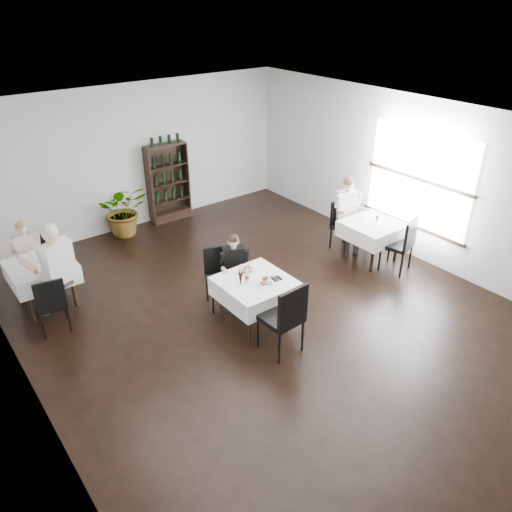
{
  "coord_description": "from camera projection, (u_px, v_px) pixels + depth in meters",
  "views": [
    {
      "loc": [
        -4.17,
        -5.08,
        4.65
      ],
      "look_at": [
        -0.13,
        0.2,
        1.04
      ],
      "focal_mm": 35.0,
      "sensor_mm": 36.0,
      "label": 1
    }
  ],
  "objects": [
    {
      "name": "window_right",
      "position": [
        419.0,
        181.0,
        9.14
      ],
      "size": [
        0.06,
        2.3,
        1.85
      ],
      "color": "white",
      "rests_on": "room_shell"
    },
    {
      "name": "wine_shelf",
      "position": [
        168.0,
        183.0,
        10.92
      ],
      "size": [
        0.9,
        0.28,
        1.75
      ],
      "color": "black",
      "rests_on": "ground"
    },
    {
      "name": "pilsner_lager",
      "position": [
        241.0,
        275.0,
        7.36
      ],
      "size": [
        0.07,
        0.07,
        0.3
      ],
      "color": "gold",
      "rests_on": "main_table"
    },
    {
      "name": "pepper_mill",
      "position": [
        377.0,
        218.0,
        9.36
      ],
      "size": [
        0.05,
        0.05,
        0.1
      ],
      "primitive_type": "cylinder",
      "rotation": [
        0.0,
        0.0,
        0.43
      ],
      "color": "black",
      "rests_on": "right_table"
    },
    {
      "name": "plate_near",
      "position": [
        265.0,
        282.0,
        7.38
      ],
      "size": [
        0.29,
        0.29,
        0.08
      ],
      "color": "white",
      "rests_on": "main_table"
    },
    {
      "name": "potted_tree",
      "position": [
        124.0,
        210.0,
        10.37
      ],
      "size": [
        1.18,
        1.08,
        1.1
      ],
      "primitive_type": "imported",
      "rotation": [
        0.0,
        0.0,
        -0.26
      ],
      "color": "#285B1F",
      "rests_on": "ground"
    },
    {
      "name": "left_chair_far",
      "position": [
        35.0,
        259.0,
        8.55
      ],
      "size": [
        0.55,
        0.56,
        0.93
      ],
      "color": "black",
      "rests_on": "ground"
    },
    {
      "name": "diner_left_far",
      "position": [
        28.0,
        251.0,
        8.37
      ],
      "size": [
        0.48,
        0.49,
        1.27
      ],
      "color": "#3D3C44",
      "rests_on": "ground"
    },
    {
      "name": "plate_far",
      "position": [
        246.0,
        271.0,
        7.68
      ],
      "size": [
        0.31,
        0.31,
        0.08
      ],
      "color": "white",
      "rests_on": "main_table"
    },
    {
      "name": "coke_bottle",
      "position": [
        247.0,
        276.0,
        7.38
      ],
      "size": [
        0.06,
        0.06,
        0.25
      ],
      "color": "silver",
      "rests_on": "main_table"
    },
    {
      "name": "right_chair_far",
      "position": [
        343.0,
        222.0,
        9.81
      ],
      "size": [
        0.47,
        0.47,
        0.99
      ],
      "color": "black",
      "rests_on": "ground"
    },
    {
      "name": "left_table",
      "position": [
        42.0,
        271.0,
        8.0
      ],
      "size": [
        0.98,
        0.98,
        0.77
      ],
      "color": "black",
      "rests_on": "ground"
    },
    {
      "name": "pilsner_dark",
      "position": [
        241.0,
        279.0,
        7.26
      ],
      "size": [
        0.07,
        0.07,
        0.28
      ],
      "color": "black",
      "rests_on": "main_table"
    },
    {
      "name": "diner_main",
      "position": [
        235.0,
        266.0,
        7.95
      ],
      "size": [
        0.55,
        0.58,
        1.25
      ],
      "color": "#3D3C44",
      "rests_on": "ground"
    },
    {
      "name": "main_table",
      "position": [
        255.0,
        289.0,
        7.53
      ],
      "size": [
        1.03,
        1.03,
        0.77
      ],
      "color": "black",
      "rests_on": "ground"
    },
    {
      "name": "room_shell",
      "position": [
        271.0,
        231.0,
        7.28
      ],
      "size": [
        9.0,
        9.0,
        9.0
      ],
      "color": "black",
      "rests_on": "ground"
    },
    {
      "name": "diner_left_near",
      "position": [
        53.0,
        264.0,
        7.51
      ],
      "size": [
        0.72,
        0.77,
        1.66
      ],
      "color": "#3D3C44",
      "rests_on": "ground"
    },
    {
      "name": "napkin_cutlery",
      "position": [
        275.0,
        279.0,
        7.5
      ],
      "size": [
        0.2,
        0.2,
        0.02
      ],
      "color": "black",
      "rests_on": "main_table"
    },
    {
      "name": "right_chair_near",
      "position": [
        402.0,
        242.0,
        8.97
      ],
      "size": [
        0.59,
        0.6,
        1.05
      ],
      "color": "black",
      "rests_on": "ground"
    },
    {
      "name": "main_chair_near",
      "position": [
        285.0,
        315.0,
        6.89
      ],
      "size": [
        0.54,
        0.54,
        1.13
      ],
      "color": "black",
      "rests_on": "ground"
    },
    {
      "name": "right_table",
      "position": [
        372.0,
        230.0,
        9.35
      ],
      "size": [
        0.98,
        0.98,
        0.77
      ],
      "color": "black",
      "rests_on": "ground"
    },
    {
      "name": "left_chair_near",
      "position": [
        51.0,
        302.0,
        7.38
      ],
      "size": [
        0.49,
        0.5,
        0.94
      ],
      "color": "black",
      "rests_on": "ground"
    },
    {
      "name": "diner_right_far",
      "position": [
        348.0,
        209.0,
        9.67
      ],
      "size": [
        0.63,
        0.67,
        1.46
      ],
      "color": "#3D3C44",
      "rests_on": "ground"
    },
    {
      "name": "main_chair_far",
      "position": [
        220.0,
        273.0,
        8.07
      ],
      "size": [
        0.57,
        0.57,
        0.98
      ],
      "color": "black",
      "rests_on": "ground"
    }
  ]
}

